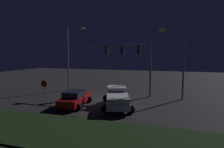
{
  "coord_description": "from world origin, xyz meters",
  "views": [
    {
      "loc": [
        7.23,
        -18.93,
        4.97
      ],
      "look_at": [
        1.2,
        0.53,
        2.87
      ],
      "focal_mm": 29.78,
      "sensor_mm": 36.0,
      "label": 1
    }
  ],
  "objects_px": {
    "pickup_truck": "(117,97)",
    "traffic_signal_gantry": "(130,55)",
    "street_lamp_right": "(178,54)",
    "stop_sign": "(44,86)",
    "street_lamp_left": "(71,51)",
    "car_sedan": "(75,98)"
  },
  "relations": [
    {
      "from": "stop_sign",
      "to": "pickup_truck",
      "type": "bearing_deg",
      "value": -1.11
    },
    {
      "from": "street_lamp_left",
      "to": "street_lamp_right",
      "type": "distance_m",
      "value": 13.96
    },
    {
      "from": "traffic_signal_gantry",
      "to": "street_lamp_right",
      "type": "xyz_separation_m",
      "value": [
        5.45,
        -0.28,
        0.16
      ]
    },
    {
      "from": "car_sedan",
      "to": "stop_sign",
      "type": "height_order",
      "value": "stop_sign"
    },
    {
      "from": "pickup_truck",
      "to": "car_sedan",
      "type": "height_order",
      "value": "pickup_truck"
    },
    {
      "from": "stop_sign",
      "to": "traffic_signal_gantry",
      "type": "bearing_deg",
      "value": 31.17
    },
    {
      "from": "street_lamp_left",
      "to": "pickup_truck",
      "type": "bearing_deg",
      "value": -36.56
    },
    {
      "from": "street_lamp_left",
      "to": "street_lamp_right",
      "type": "relative_size",
      "value": 1.09
    },
    {
      "from": "pickup_truck",
      "to": "traffic_signal_gantry",
      "type": "distance_m",
      "value": 6.56
    },
    {
      "from": "street_lamp_left",
      "to": "stop_sign",
      "type": "xyz_separation_m",
      "value": [
        0.01,
        -6.02,
        -3.9
      ]
    },
    {
      "from": "street_lamp_right",
      "to": "stop_sign",
      "type": "xyz_separation_m",
      "value": [
        -13.9,
        -4.83,
        -3.5
      ]
    },
    {
      "from": "pickup_truck",
      "to": "street_lamp_left",
      "type": "xyz_separation_m",
      "value": [
        -8.33,
        6.18,
        4.46
      ]
    },
    {
      "from": "pickup_truck",
      "to": "stop_sign",
      "type": "distance_m",
      "value": 8.35
    },
    {
      "from": "car_sedan",
      "to": "traffic_signal_gantry",
      "type": "relative_size",
      "value": 0.55
    },
    {
      "from": "traffic_signal_gantry",
      "to": "street_lamp_left",
      "type": "xyz_separation_m",
      "value": [
        -8.45,
        0.91,
        0.56
      ]
    },
    {
      "from": "street_lamp_right",
      "to": "stop_sign",
      "type": "height_order",
      "value": "street_lamp_right"
    },
    {
      "from": "street_lamp_right",
      "to": "traffic_signal_gantry",
      "type": "bearing_deg",
      "value": 177.06
    },
    {
      "from": "car_sedan",
      "to": "street_lamp_right",
      "type": "distance_m",
      "value": 12.06
    },
    {
      "from": "street_lamp_right",
      "to": "pickup_truck",
      "type": "bearing_deg",
      "value": -138.16
    },
    {
      "from": "pickup_truck",
      "to": "traffic_signal_gantry",
      "type": "xyz_separation_m",
      "value": [
        0.13,
        5.27,
        3.9
      ]
    },
    {
      "from": "stop_sign",
      "to": "street_lamp_right",
      "type": "bearing_deg",
      "value": 19.16
    },
    {
      "from": "car_sedan",
      "to": "stop_sign",
      "type": "distance_m",
      "value": 4.48
    }
  ]
}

